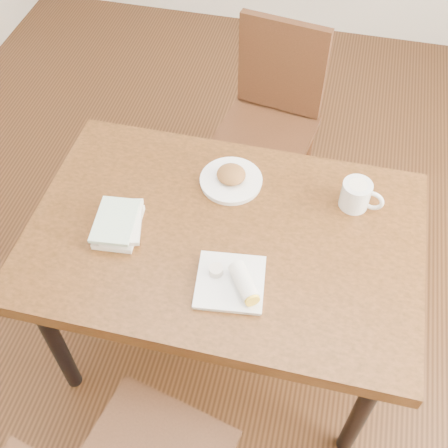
% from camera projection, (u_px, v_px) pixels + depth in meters
% --- Properties ---
extents(ground, '(4.00, 5.00, 0.01)m').
position_uv_depth(ground, '(224.00, 338.00, 2.47)').
color(ground, '#472814').
rests_on(ground, ground).
extents(table, '(1.32, 0.87, 0.75)m').
position_uv_depth(table, '(224.00, 247.00, 1.94)').
color(table, brown).
rests_on(table, ground).
extents(chair_far, '(0.48, 0.48, 0.95)m').
position_uv_depth(chair_far, '(271.00, 113.00, 2.57)').
color(chair_far, '#412212').
rests_on(chair_far, ground).
extents(plate_scone, '(0.23, 0.23, 0.07)m').
position_uv_depth(plate_scone, '(231.00, 178.00, 2.00)').
color(plate_scone, white).
rests_on(plate_scone, table).
extents(coffee_mug, '(0.15, 0.10, 0.10)m').
position_uv_depth(coffee_mug, '(357.00, 195.00, 1.91)').
color(coffee_mug, white).
rests_on(coffee_mug, table).
extents(plate_burrito, '(0.23, 0.23, 0.07)m').
position_uv_depth(plate_burrito, '(234.00, 282.00, 1.73)').
color(plate_burrito, white).
rests_on(plate_burrito, table).
extents(book_stack, '(0.18, 0.22, 0.05)m').
position_uv_depth(book_stack, '(119.00, 224.00, 1.87)').
color(book_stack, white).
rests_on(book_stack, table).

